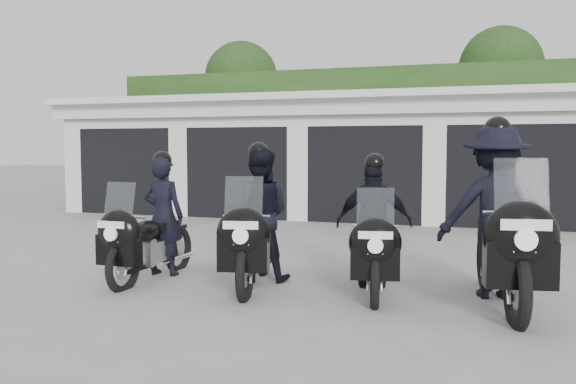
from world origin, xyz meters
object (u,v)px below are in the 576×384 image
(police_bike_a, at_px, (152,227))
(police_bike_b, at_px, (256,223))
(police_bike_d, at_px, (498,220))
(police_bike_c, at_px, (374,231))

(police_bike_a, height_order, police_bike_b, police_bike_b)
(police_bike_a, bearing_deg, police_bike_d, 4.11)
(police_bike_a, bearing_deg, police_bike_b, 8.38)
(police_bike_d, bearing_deg, police_bike_c, 166.70)
(police_bike_b, bearing_deg, police_bike_c, -7.69)
(police_bike_a, xyz_separation_m, police_bike_c, (2.87, 0.27, 0.04))
(police_bike_c, relative_size, police_bike_d, 0.79)
(police_bike_b, relative_size, police_bike_d, 0.86)
(police_bike_a, xyz_separation_m, police_bike_d, (4.28, 0.19, 0.23))
(police_bike_d, bearing_deg, police_bike_a, 172.47)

